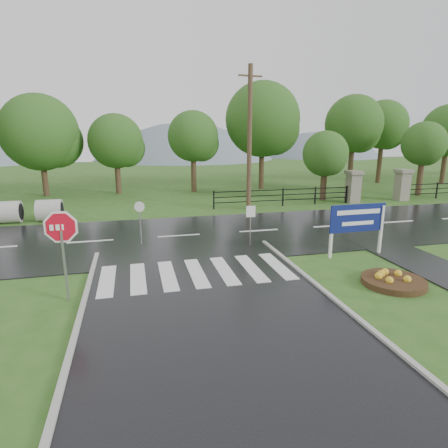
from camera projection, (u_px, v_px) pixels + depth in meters
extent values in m
plane|color=#2E581D|center=(234.00, 354.00, 8.34)|extent=(120.00, 120.00, 0.00)
cube|color=black|center=(179.00, 237.00, 17.78)|extent=(90.00, 8.00, 0.04)
cube|color=black|center=(424.00, 264.00, 14.08)|extent=(2.20, 11.00, 0.04)
cube|color=silver|center=(107.00, 280.00, 12.35)|extent=(0.50, 2.80, 0.02)
cube|color=silver|center=(138.00, 278.00, 12.59)|extent=(0.50, 2.80, 0.02)
cube|color=silver|center=(168.00, 275.00, 12.82)|extent=(0.50, 2.80, 0.02)
cube|color=silver|center=(197.00, 273.00, 13.05)|extent=(0.50, 2.80, 0.02)
cube|color=silver|center=(224.00, 270.00, 13.28)|extent=(0.50, 2.80, 0.02)
cube|color=silver|center=(251.00, 268.00, 13.51)|extent=(0.50, 2.80, 0.02)
cube|color=silver|center=(277.00, 266.00, 13.74)|extent=(0.50, 2.80, 0.02)
cube|color=gray|center=(353.00, 188.00, 26.20)|extent=(0.80, 0.80, 2.00)
cube|color=#6B6659|center=(354.00, 172.00, 25.93)|extent=(1.00, 1.00, 0.24)
cube|color=gray|center=(402.00, 187.00, 27.12)|extent=(0.80, 0.80, 2.00)
cube|color=#6B6659|center=(404.00, 171.00, 26.86)|extent=(1.00, 1.00, 0.24)
cube|color=black|center=(283.00, 200.00, 25.13)|extent=(9.50, 0.05, 0.05)
cube|color=black|center=(283.00, 195.00, 25.05)|extent=(9.50, 0.05, 0.05)
cube|color=black|center=(283.00, 190.00, 24.97)|extent=(9.50, 0.05, 0.05)
cube|color=black|center=(214.00, 200.00, 23.99)|extent=(0.08, 0.08, 1.20)
cube|color=black|center=(346.00, 194.00, 26.18)|extent=(0.08, 0.08, 1.20)
cube|color=black|center=(407.00, 192.00, 27.33)|extent=(0.08, 0.08, 1.20)
sphere|color=slate|center=(187.00, 245.00, 75.63)|extent=(48.00, 48.00, 48.00)
sphere|color=slate|center=(315.00, 217.00, 81.06)|extent=(36.00, 36.00, 36.00)
cylinder|color=#9E9B93|center=(8.00, 212.00, 20.35)|extent=(1.30, 1.20, 1.20)
cylinder|color=#9E9B93|center=(50.00, 210.00, 20.83)|extent=(1.30, 1.20, 1.20)
cube|color=#939399|center=(65.00, 266.00, 10.79)|extent=(0.06, 0.06, 2.12)
cylinder|color=white|center=(61.00, 227.00, 10.53)|extent=(1.27, 0.11, 1.28)
cylinder|color=red|center=(61.00, 227.00, 10.51)|extent=(1.11, 0.11, 1.11)
cube|color=silver|center=(331.00, 233.00, 14.53)|extent=(0.10, 0.10, 2.01)
cube|color=silver|center=(381.00, 230.00, 15.04)|extent=(0.10, 0.10, 2.01)
cube|color=navy|center=(358.00, 218.00, 14.66)|extent=(2.41, 0.12, 1.10)
cube|color=white|center=(359.00, 212.00, 14.56)|extent=(1.91, 0.06, 0.18)
cube|color=white|center=(358.00, 223.00, 14.67)|extent=(1.40, 0.04, 0.15)
cylinder|color=#332111|center=(393.00, 282.00, 12.16)|extent=(2.01, 2.01, 0.20)
cube|color=#939399|center=(250.00, 227.00, 16.09)|extent=(0.04, 0.04, 1.68)
cube|color=white|center=(251.00, 211.00, 15.90)|extent=(0.40, 0.05, 0.49)
cylinder|color=#939399|center=(140.00, 225.00, 16.29)|extent=(0.05, 0.05, 1.80)
cylinder|color=white|center=(139.00, 207.00, 16.08)|extent=(0.44, 0.15, 0.45)
cylinder|color=#473523|center=(249.00, 140.00, 23.12)|extent=(0.29, 0.29, 8.78)
cube|color=brown|center=(250.00, 76.00, 22.23)|extent=(1.56, 0.34, 0.10)
cylinder|color=#3D2B1C|center=(324.00, 181.00, 27.18)|extent=(0.43, 0.43, 2.79)
sphere|color=#255219|center=(325.00, 154.00, 26.71)|extent=(3.23, 3.23, 3.23)
cylinder|color=#3D2B1C|center=(420.00, 174.00, 29.01)|extent=(0.47, 0.47, 3.34)
sphere|color=#255219|center=(424.00, 143.00, 28.46)|extent=(3.30, 3.30, 3.30)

